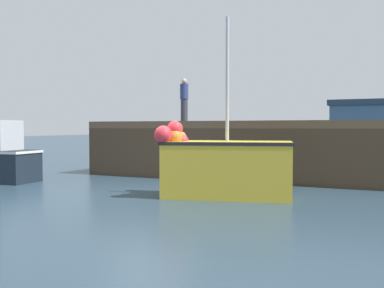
# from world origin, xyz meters

# --- Properties ---
(ground) EXTENTS (120.00, 160.00, 0.10)m
(ground) POSITION_xyz_m (0.00, 0.00, -0.05)
(ground) COLOR #283D4C
(pier) EXTENTS (11.70, 6.14, 2.01)m
(pier) POSITION_xyz_m (1.51, 5.55, 1.62)
(pier) COLOR brown
(pier) RESTS_ON ground
(fishing_boat_near_right) EXTENTS (3.52, 2.16, 4.60)m
(fishing_boat_near_right) POSITION_xyz_m (2.33, 0.10, 0.81)
(fishing_boat_near_right) COLOR gold
(fishing_boat_near_right) RESTS_ON ground
(dockworker) EXTENTS (0.34, 0.34, 1.78)m
(dockworker) POSITION_xyz_m (-1.62, 5.90, 2.91)
(dockworker) COLOR #2D3342
(dockworker) RESTS_ON pier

